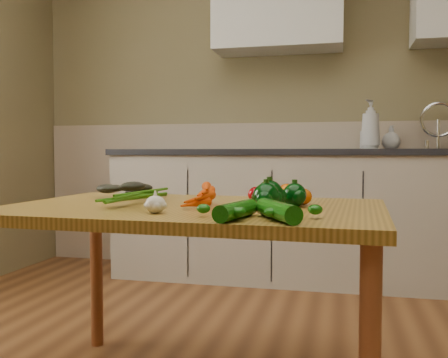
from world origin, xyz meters
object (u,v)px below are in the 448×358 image
pepper_c (266,197)px  tomato_a (256,194)px  carrot_bunch (181,196)px  zucchini_b (236,210)px  soap_bottle_b (369,136)px  pepper_a (269,195)px  soap_bottle_c (391,137)px  tomato_c (303,197)px  pepper_b (295,195)px  table (194,227)px  leafy_greens (124,187)px  tomato_b (287,193)px  garlic_bulb (155,204)px  soap_bottle_a (371,125)px  zucchini_a (278,211)px

pepper_c → tomato_a: (-0.08, 0.26, -0.01)m
carrot_bunch → zucchini_b: size_ratio=1.18×
soap_bottle_b → pepper_a: (-0.40, -1.92, -0.25)m
soap_bottle_b → pepper_c: (-0.40, -1.97, -0.26)m
soap_bottle_c → tomato_a: 1.92m
soap_bottle_b → tomato_c: size_ratio=2.89×
pepper_b → tomato_a: pepper_b is taller
table → zucchini_b: (0.22, -0.32, 0.10)m
tomato_a → zucchini_b: 0.48m
leafy_greens → zucchini_b: leafy_greens is taller
pepper_b → tomato_c: bearing=74.2°
tomato_b → garlic_bulb: bearing=-129.7°
soap_bottle_a → zucchini_a: (-0.35, -2.17, -0.35)m
carrot_bunch → zucchini_b: bearing=-47.6°
soap_bottle_c → tomato_b: bearing=-133.4°
table → garlic_bulb: size_ratio=20.84×
tomato_a → tomato_b: bearing=11.4°
carrot_bunch → pepper_b: (0.39, 0.04, 0.01)m
tomato_a → zucchini_a: bearing=-73.6°
soap_bottle_c → carrot_bunch: soap_bottle_c is taller
pepper_a → soap_bottle_c: bearing=74.6°
soap_bottle_c → tomato_c: (-0.46, -1.85, -0.26)m
garlic_bulb → pepper_b: (0.39, 0.28, 0.01)m
tomato_a → leafy_greens: bearing=175.8°
pepper_b → pepper_c: size_ratio=0.92×
garlic_bulb → pepper_c: (0.32, 0.14, 0.02)m
garlic_bulb → zucchini_a: garlic_bulb is taller
table → soap_bottle_a: soap_bottle_a is taller
zucchini_b → pepper_b: bearing=70.0°
soap_bottle_b → carrot_bunch: (-0.72, -1.87, -0.27)m
pepper_b → zucchini_b: size_ratio=0.39×
tomato_b → zucchini_b: bearing=-99.9°
carrot_bunch → soap_bottle_c: bearing=68.2°
tomato_b → soap_bottle_b: bearing=77.7°
soap_bottle_b → tomato_b: soap_bottle_b is taller
tomato_b → table: bearing=-149.4°
pepper_a → tomato_c: (0.10, 0.17, -0.02)m
soap_bottle_a → tomato_c: 1.81m
leafy_greens → soap_bottle_c: bearing=56.1°
carrot_bunch → tomato_b: 0.40m
soap_bottle_c → tomato_b: soap_bottle_c is taller
pepper_c → leafy_greens: bearing=154.3°
pepper_c → tomato_b: 0.29m
tomato_a → soap_bottle_a: bearing=73.8°
tomato_a → table: bearing=-140.8°
table → tomato_b: size_ratio=17.41×
table → tomato_b: tomato_b is taller
tomato_a → tomato_c: (0.18, -0.05, -0.00)m
carrot_bunch → tomato_b: (0.35, 0.19, 0.00)m
leafy_greens → zucchini_a: bearing=-36.8°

